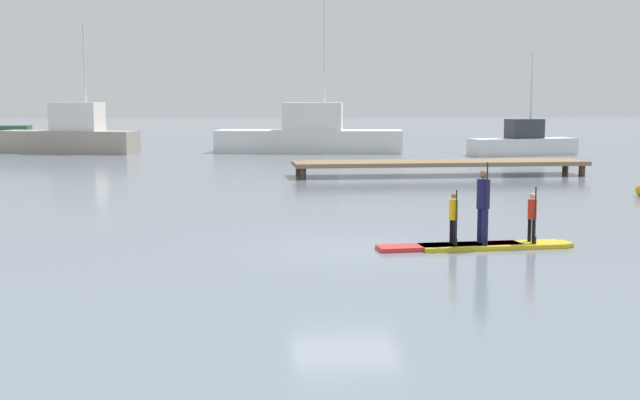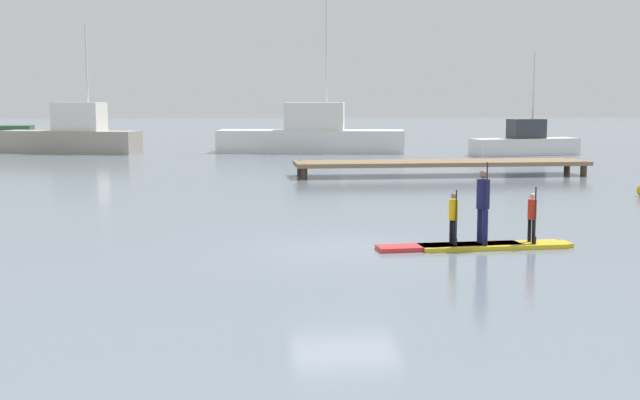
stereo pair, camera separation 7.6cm
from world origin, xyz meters
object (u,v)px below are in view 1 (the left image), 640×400
paddleboard_near (453,246)px  fishing_boat_white_large (310,135)px  trawler_grey_distant (71,135)px  paddleboard_far (496,246)px  fishing_boat_green_midground (523,143)px  paddler_child_front (532,215)px  paddler_child_solo (454,215)px  paddler_adult (483,202)px

paddleboard_near → fishing_boat_white_large: size_ratio=0.30×
trawler_grey_distant → paddleboard_far: bearing=-66.2°
paddleboard_near → fishing_boat_green_midground: (12.68, 29.90, 0.69)m
trawler_grey_distant → fishing_boat_green_midground: bearing=-10.7°
fishing_boat_green_midground → paddler_child_front: bearing=-109.8°
paddleboard_far → fishing_boat_white_large: size_ratio=0.30×
paddleboard_far → fishing_boat_green_midground: 32.13m
paddleboard_near → fishing_boat_green_midground: bearing=67.0°
paddler_child_solo → paddler_adult: size_ratio=0.67×
paddleboard_near → paddler_child_solo: (0.01, -0.01, 0.72)m
paddleboard_far → paddler_adult: (-0.33, -0.02, 1.04)m
paddler_child_solo → paddler_child_front: 1.87m
paddler_adult → paddler_child_front: bearing=2.4°
paddler_child_solo → trawler_grey_distant: (-14.44, 35.05, 0.32)m
paddler_child_solo → trawler_grey_distant: trawler_grey_distant is taller
paddleboard_far → trawler_grey_distant: trawler_grey_distant is taller
paddler_child_front → trawler_grey_distant: bearing=115.0°
paddleboard_near → paddler_adult: size_ratio=1.87×
paddleboard_near → paddler_adult: 1.25m
paddleboard_near → paddleboard_far: size_ratio=0.99×
paddler_child_front → trawler_grey_distant: trawler_grey_distant is taller
paddler_child_front → paddleboard_near: bearing=180.0°
paddleboard_near → fishing_boat_white_large: fishing_boat_white_large is taller
paddler_child_solo → paddler_child_front: paddler_child_front is taller
paddler_child_front → fishing_boat_white_large: (-1.56, 33.89, 0.32)m
fishing_boat_green_midground → trawler_grey_distant: (-27.11, 5.14, 0.35)m
paddleboard_far → paddler_child_front: 1.12m
paddleboard_near → trawler_grey_distant: 37.91m
paddler_child_solo → paddleboard_near: bearing=136.5°
paddler_child_solo → paddler_child_front: bearing=0.3°
paddler_child_front → fishing_boat_green_midground: bearing=70.2°
paddleboard_near → trawler_grey_distant: (-14.43, 35.04, 1.04)m
paddler_child_solo → paddler_adult: paddler_adult is taller
fishing_boat_green_midground → paddler_adult: bearing=-111.8°
paddleboard_far → fishing_boat_white_large: bearing=91.2°
paddler_child_solo → trawler_grey_distant: 37.91m
paddleboard_far → trawler_grey_distant: bearing=113.8°
paddler_child_front → fishing_boat_white_large: fishing_boat_white_large is taller
paddler_child_front → fishing_boat_white_large: 33.93m
paddleboard_near → paddler_child_front: 2.01m
paddleboard_far → fishing_boat_white_large: fishing_boat_white_large is taller
fishing_boat_white_large → paddler_child_solo: bearing=-90.5°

